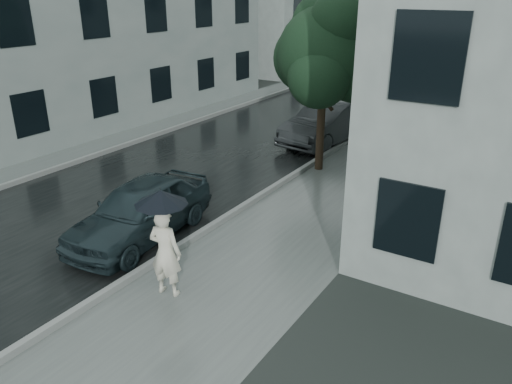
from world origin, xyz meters
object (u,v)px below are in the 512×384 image
Objects in this scene: pedestrian at (166,253)px; car_near at (140,210)px; car_far at (328,122)px; street_tree at (326,52)px; lamp_post at (380,54)px.

pedestrian reaches higher than car_near.
car_far is (-1.70, 11.31, -0.13)m from pedestrian.
car_far is at bearing 82.51° from car_near.
street_tree is at bearing 72.69° from car_near.
street_tree is at bearing -96.06° from pedestrian.
street_tree reaches higher than lamp_post.
lamp_post reaches higher than car_near.
lamp_post is at bearing -97.00° from pedestrian.
lamp_post is 12.93m from car_near.
lamp_post is 3.78m from car_far.
lamp_post is at bearing 80.02° from car_far.
car_near is 9.82m from car_far.
pedestrian is at bearing -85.69° from street_tree.
pedestrian is at bearing -39.75° from car_near.
lamp_post reaches higher than car_far.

